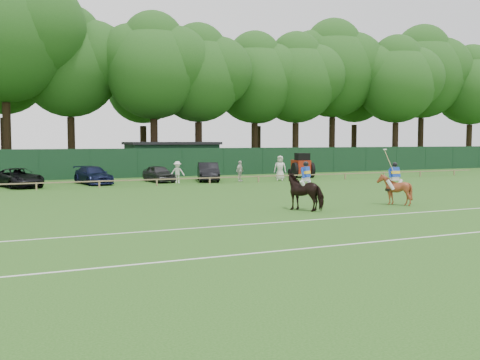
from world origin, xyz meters
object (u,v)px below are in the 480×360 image
sedan_navy (93,175)px  hatch_grey (159,174)px  estate_black (208,172)px  horse_dark (306,192)px  spectator_right (280,168)px  utility_shed (172,158)px  spectator_mid (240,171)px  tractor (301,166)px  spectator_left (177,172)px  horse_chestnut (394,189)px  suv_black (18,178)px

sedan_navy → hatch_grey: (4.95, 0.03, -0.00)m
hatch_grey → estate_black: estate_black is taller
horse_dark → estate_black: size_ratio=0.45×
spectator_right → utility_shed: (-5.47, 10.92, 0.55)m
spectator_mid → spectator_right: spectator_right is taller
estate_black → tractor: (8.85, 0.60, 0.27)m
spectator_left → tractor: size_ratio=0.58×
sedan_navy → utility_shed: size_ratio=0.53×
hatch_grey → spectator_mid: (5.90, -2.09, 0.16)m
estate_black → tractor: 8.87m
hatch_grey → horse_dark: bearing=-92.6°
horse_dark → sedan_navy: bearing=-105.0°
horse_dark → estate_black: bearing=-130.3°
horse_chestnut → sedan_navy: bearing=-51.6°
suv_black → spectator_left: 11.09m
horse_dark → tractor: (11.54, 19.52, 0.15)m
sedan_navy → estate_black: bearing=-14.0°
horse_dark → sedan_navy: size_ratio=0.45×
horse_dark → spectator_right: size_ratio=1.01×
spectator_mid → spectator_right: (3.40, -0.31, 0.18)m
suv_black → utility_shed: 16.69m
hatch_grey → tractor: (12.65, -0.11, 0.35)m
sedan_navy → spectator_mid: size_ratio=2.75×
horse_dark → tractor: size_ratio=0.72×
horse_dark → spectator_right: (8.18, 17.23, 0.14)m
estate_black → utility_shed: utility_shed is taller
hatch_grey → spectator_left: bearing=-64.4°
hatch_grey → tractor: size_ratio=1.35×
spectator_right → spectator_left: bearing=-154.5°
sedan_navy → spectator_mid: 11.04m
hatch_grey → suv_black: bearing=178.0°
utility_shed → estate_black: bearing=-90.1°
suv_black → spectator_left: size_ratio=2.87×
spectator_right → hatch_grey: bearing=-163.4°
tractor → horse_dark: bearing=-108.2°
spectator_mid → spectator_left: bearing=140.4°
spectator_mid → suv_black: bearing=141.0°
spectator_left → spectator_mid: 4.95m
horse_chestnut → utility_shed: size_ratio=0.18×
sedan_navy → tractor: size_ratio=1.59×
spectator_right → utility_shed: bearing=147.7°
spectator_right → tractor: 4.06m
horse_chestnut → sedan_navy: size_ratio=0.35×
horse_dark → sedan_navy: (-6.06, 19.60, -0.20)m
suv_black → spectator_mid: 16.04m
hatch_grey → spectator_right: bearing=-20.3°
estate_black → utility_shed: 9.27m
spectator_left → spectator_right: spectator_right is taller
horse_chestnut → tractor: 20.60m
horse_dark → spectator_mid: size_ratio=1.24×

